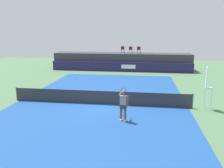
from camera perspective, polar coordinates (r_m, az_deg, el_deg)
ground_plane at (r=18.66m, az=-1.29°, el=-2.26°), size 48.00×48.00×0.00m
court_inner at (r=15.83m, az=-3.09°, el=-5.07°), size 12.00×22.00×0.00m
sponsor_wall at (r=28.73m, az=2.16°, el=4.36°), size 18.00×0.22×1.20m
spectator_platform at (r=30.44m, az=2.53°, el=5.79°), size 18.00×2.80×2.20m
spectator_chair_far_left at (r=30.46m, az=2.73°, el=8.81°), size 0.46×0.46×0.89m
spectator_chair_left at (r=30.04m, az=4.75°, el=8.72°), size 0.46×0.46×0.89m
spectator_chair_center at (r=30.02m, az=6.80°, el=8.67°), size 0.45×0.45×0.89m
umpire_chair at (r=15.66m, az=22.98°, el=-0.28°), size 0.49×0.49×2.76m
tennis_net at (r=15.69m, az=-3.11°, el=-3.43°), size 12.40×0.02×0.95m
net_post_near at (r=17.92m, az=-22.96°, el=-2.29°), size 0.10×0.10×1.00m
net_post_far at (r=15.73m, az=19.70°, el=-4.05°), size 0.10×0.10×1.00m
tennis_player at (r=12.66m, az=2.88°, el=-5.18°), size 0.57×1.20×1.77m
tennis_ball at (r=24.20m, az=-8.28°, el=1.25°), size 0.07×0.07×0.07m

